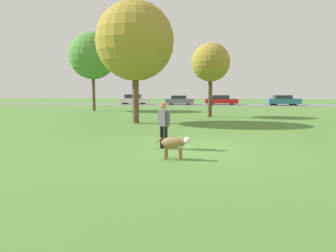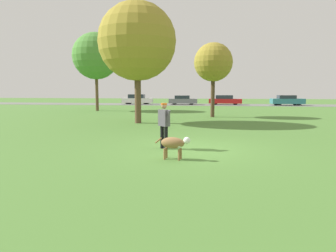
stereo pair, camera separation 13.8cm
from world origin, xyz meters
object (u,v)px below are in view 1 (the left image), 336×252
Objects in this scene: tree_far_left at (93,56)px; tree_mid_center at (211,63)px; parked_car_red at (221,100)px; dog at (175,143)px; parked_car_teal at (283,100)px; parked_car_grey at (180,100)px; person at (164,122)px; parked_car_white at (134,99)px; frisbee at (168,143)px; tree_near_left at (135,42)px.

tree_far_left reaches higher than tree_mid_center.
dog is at bearing -92.77° from parked_car_red.
dog is 14.79m from tree_mid_center.
parked_car_grey is at bearing 178.16° from parked_car_teal.
tree_mid_center is at bearing -79.68° from parked_car_grey.
parked_car_grey is (-3.90, 18.50, -3.45)m from tree_mid_center.
person is 13.24m from tree_mid_center.
person is at bearing -76.73° from parked_car_white.
tree_mid_center reaches higher than dog.
parked_car_grey is at bearing 137.90° from person.
dog reaches higher than frisbee.
tree_mid_center is 19.22m from parked_car_grey.
parked_car_grey reaches higher than dog.
parked_car_white reaches higher than frisbee.
parked_car_teal reaches higher than parked_car_grey.
dog is 34.69m from parked_car_white.
tree_far_left is at bearing 161.59° from person.
person is 0.41× the size of parked_car_grey.
tree_far_left is 1.68× the size of parked_car_red.
parked_car_white is at bearing 114.50° from dog.
frisbee is 0.05× the size of parked_car_red.
parked_car_teal is (11.70, 31.33, -0.27)m from person.
dog is 10.97m from tree_near_left.
parked_car_teal is at bearing -1.21° from parked_car_grey.
parked_car_grey is (-2.15, 30.08, 0.62)m from frisbee.
person is 1.71m from dog.
person is 20.80m from tree_far_left.
tree_far_left is 12.44m from tree_mid_center.
person is 1.49m from frisbee.
person is 0.36× the size of parked_car_red.
parked_car_grey is (-2.67, 32.79, 0.15)m from dog.
tree_near_left reaches higher than frisbee.
tree_far_left is (-9.96, 19.58, 4.81)m from dog.
tree_far_left reaches higher than parked_car_grey.
tree_near_left is (-2.84, 7.88, 4.00)m from person.
parked_car_teal is (21.12, 13.30, -4.62)m from tree_far_left.
parked_car_grey is at bearing -172.09° from parked_car_red.
person is 0.21× the size of tree_far_left.
tree_mid_center is 1.32× the size of parked_car_teal.
tree_mid_center reaches higher than frisbee.
dog is at bearing -26.77° from person.
tree_mid_center is at bearing 126.08° from person.
parked_car_red is (5.76, 0.54, 0.02)m from parked_car_grey.
tree_far_left reaches higher than parked_car_red.
dog is 0.26× the size of parked_car_teal.
parked_car_grey is 0.87× the size of parked_car_red.
parked_car_white is (-9.31, 33.42, 0.21)m from dog.
frisbee is 31.94m from parked_car_white.
tree_far_left is at bearing 125.89° from dog.
parked_car_white is 6.67m from parked_car_grey.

